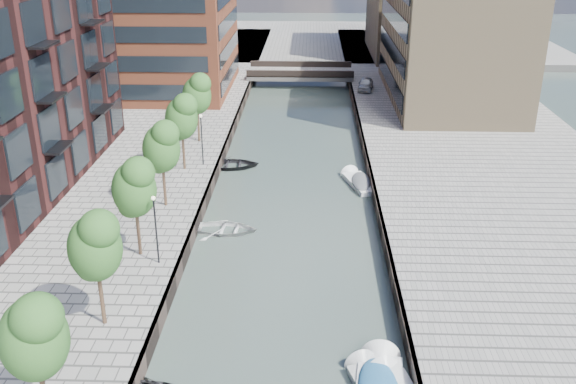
# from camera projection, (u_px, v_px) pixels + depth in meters

# --- Properties ---
(water) EXTENTS (300.00, 300.00, 0.00)m
(water) POSITION_uv_depth(u_px,v_px,m) (293.00, 177.00, 51.40)
(water) COLOR #38473F
(water) RESTS_ON ground
(quay_right) EXTENTS (20.00, 140.00, 1.00)m
(quay_right) POSITION_uv_depth(u_px,v_px,m) (495.00, 174.00, 50.68)
(quay_right) COLOR gray
(quay_right) RESTS_ON ground
(quay_wall_left) EXTENTS (0.25, 140.00, 1.00)m
(quay_wall_left) POSITION_uv_depth(u_px,v_px,m) (217.00, 170.00, 51.41)
(quay_wall_left) COLOR #332823
(quay_wall_left) RESTS_ON ground
(quay_wall_right) EXTENTS (0.25, 140.00, 1.00)m
(quay_wall_right) POSITION_uv_depth(u_px,v_px,m) (370.00, 172.00, 51.00)
(quay_wall_right) COLOR #332823
(quay_wall_right) RESTS_ON ground
(far_closure) EXTENTS (80.00, 40.00, 1.00)m
(far_closure) POSITION_uv_depth(u_px,v_px,m) (303.00, 42.00, 106.43)
(far_closure) COLOR gray
(far_closure) RESTS_ON ground
(tan_block_near) EXTENTS (12.00, 25.00, 14.00)m
(tan_block_near) POSITION_uv_depth(u_px,v_px,m) (450.00, 33.00, 68.00)
(tan_block_near) COLOR #8F7857
(tan_block_near) RESTS_ON quay_right
(bridge) EXTENTS (13.00, 6.00, 1.30)m
(bridge) POSITION_uv_depth(u_px,v_px,m) (300.00, 73.00, 80.31)
(bridge) COLOR gray
(bridge) RESTS_ON ground
(tree_1) EXTENTS (2.50, 2.50, 5.95)m
(tree_1) POSITION_uv_depth(u_px,v_px,m) (33.00, 334.00, 22.93)
(tree_1) COLOR #382619
(tree_1) RESTS_ON quay_left
(tree_2) EXTENTS (2.50, 2.50, 5.95)m
(tree_2) POSITION_uv_depth(u_px,v_px,m) (94.00, 244.00, 29.37)
(tree_2) COLOR #382619
(tree_2) RESTS_ON quay_left
(tree_3) EXTENTS (2.50, 2.50, 5.95)m
(tree_3) POSITION_uv_depth(u_px,v_px,m) (134.00, 186.00, 35.81)
(tree_3) COLOR #382619
(tree_3) RESTS_ON quay_left
(tree_4) EXTENTS (2.50, 2.50, 5.95)m
(tree_4) POSITION_uv_depth(u_px,v_px,m) (161.00, 145.00, 42.25)
(tree_4) COLOR #382619
(tree_4) RESTS_ON quay_left
(tree_5) EXTENTS (2.50, 2.50, 5.95)m
(tree_5) POSITION_uv_depth(u_px,v_px,m) (181.00, 116.00, 48.70)
(tree_5) COLOR #382619
(tree_5) RESTS_ON quay_left
(tree_6) EXTENTS (2.50, 2.50, 5.95)m
(tree_6) POSITION_uv_depth(u_px,v_px,m) (197.00, 93.00, 55.14)
(tree_6) COLOR #382619
(tree_6) RESTS_ON quay_left
(lamp_1) EXTENTS (0.24, 0.24, 4.12)m
(lamp_1) POSITION_uv_depth(u_px,v_px,m) (155.00, 223.00, 35.55)
(lamp_1) COLOR black
(lamp_1) RESTS_ON quay_left
(lamp_2) EXTENTS (0.24, 0.24, 4.12)m
(lamp_2) POSITION_uv_depth(u_px,v_px,m) (202.00, 134.00, 50.27)
(lamp_2) COLOR black
(lamp_2) RESTS_ON quay_left
(sloop_3) EXTENTS (4.39, 3.25, 0.87)m
(sloop_3) POSITION_uv_depth(u_px,v_px,m) (226.00, 232.00, 42.36)
(sloop_3) COLOR silver
(sloop_3) RESTS_ON ground
(sloop_4) EXTENTS (5.01, 3.72, 1.00)m
(sloop_4) POSITION_uv_depth(u_px,v_px,m) (230.00, 167.00, 53.45)
(sloop_4) COLOR black
(sloop_4) RESTS_ON ground
(motorboat_4) EXTENTS (2.91, 4.89, 1.54)m
(motorboat_4) POSITION_uv_depth(u_px,v_px,m) (359.00, 182.00, 49.98)
(motorboat_4) COLOR white
(motorboat_4) RESTS_ON ground
(car) EXTENTS (2.19, 4.24, 1.38)m
(car) POSITION_uv_depth(u_px,v_px,m) (366.00, 84.00, 73.64)
(car) COLOR #AEB1B3
(car) RESTS_ON quay_right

